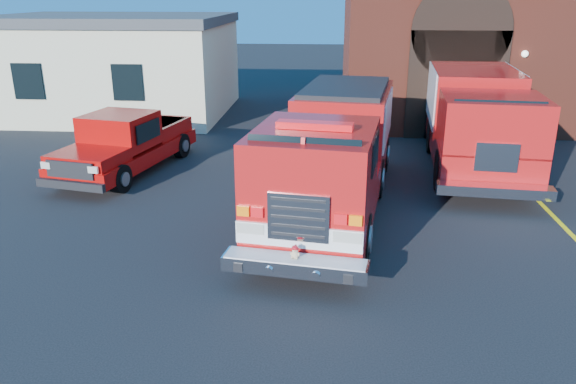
# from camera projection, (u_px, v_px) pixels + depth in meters

# --- Properties ---
(ground) EXTENTS (100.00, 100.00, 0.00)m
(ground) POSITION_uv_depth(u_px,v_px,m) (292.00, 226.00, 13.45)
(ground) COLOR black
(ground) RESTS_ON ground
(parking_stripe_near) EXTENTS (0.12, 3.00, 0.01)m
(parking_stripe_near) POSITION_uv_depth(u_px,v_px,m) (555.00, 218.00, 13.93)
(parking_stripe_near) COLOR yellow
(parking_stripe_near) RESTS_ON ground
(parking_stripe_mid) EXTENTS (0.12, 3.00, 0.01)m
(parking_stripe_mid) POSITION_uv_depth(u_px,v_px,m) (518.00, 180.00, 16.75)
(parking_stripe_mid) COLOR yellow
(parking_stripe_mid) RESTS_ON ground
(parking_stripe_far) EXTENTS (0.12, 3.00, 0.01)m
(parking_stripe_far) POSITION_uv_depth(u_px,v_px,m) (491.00, 153.00, 19.56)
(parking_stripe_far) COLOR yellow
(parking_stripe_far) RESTS_ON ground
(fire_station) EXTENTS (15.20, 10.20, 8.45)m
(fire_station) POSITION_uv_depth(u_px,v_px,m) (519.00, 17.00, 24.52)
(fire_station) COLOR maroon
(fire_station) RESTS_ON ground
(side_building) EXTENTS (10.20, 8.20, 4.35)m
(side_building) POSITION_uv_depth(u_px,v_px,m) (115.00, 64.00, 25.55)
(side_building) COLOR beige
(side_building) RESTS_ON ground
(fire_engine) EXTENTS (3.89, 9.51, 2.84)m
(fire_engine) POSITION_uv_depth(u_px,v_px,m) (333.00, 152.00, 14.26)
(fire_engine) COLOR black
(fire_engine) RESTS_ON ground
(pickup_truck) EXTENTS (3.19, 6.01, 1.87)m
(pickup_truck) POSITION_uv_depth(u_px,v_px,m) (126.00, 144.00, 17.32)
(pickup_truck) COLOR black
(pickup_truck) RESTS_ON ground
(secondary_truck) EXTENTS (3.64, 9.20, 2.91)m
(secondary_truck) POSITION_uv_depth(u_px,v_px,m) (475.00, 114.00, 18.04)
(secondary_truck) COLOR black
(secondary_truck) RESTS_ON ground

